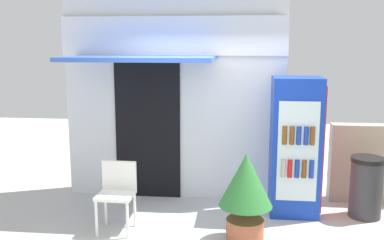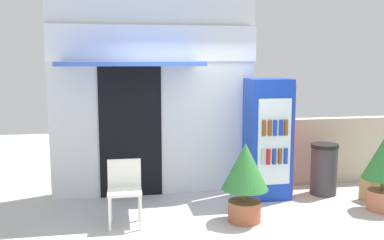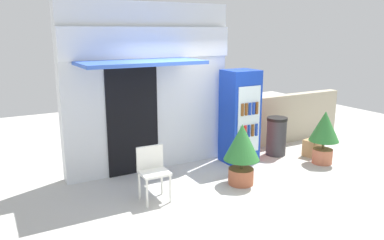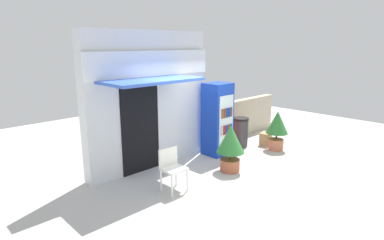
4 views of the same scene
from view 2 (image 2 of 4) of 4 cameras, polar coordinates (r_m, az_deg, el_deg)
The scene contains 9 objects.
ground at distance 6.03m, azimuth 2.99°, elevation -13.66°, with size 16.00×16.00×0.00m, color beige.
storefront_building at distance 7.18m, azimuth -5.11°, elevation 3.28°, with size 3.31×1.34×3.18m.
drink_cooler at distance 7.11m, azimuth 9.85°, elevation -2.39°, with size 0.68×0.64×1.91m.
plastic_chair at distance 6.00m, azimuth -8.76°, elevation -8.51°, with size 0.46×0.41×0.87m.
potted_plant_near_shop at distance 6.04m, azimuth 6.91°, elevation -7.04°, with size 0.64×0.64×1.10m.
potted_plant_curbside at distance 7.00m, azimuth 23.59°, elevation -5.46°, with size 0.60×0.60×1.10m.
trash_bin at distance 7.57m, azimuth 16.74°, elevation -6.11°, with size 0.45×0.45×0.84m.
stone_boundary_wall at distance 8.59m, azimuth 21.08°, elevation -3.53°, with size 2.84×0.23×1.17m, color #B7AD93.
cardboard_box at distance 7.57m, azimuth 22.53°, elevation -8.27°, with size 0.35×0.28×0.36m, color tan.
Camera 2 is at (-1.31, -5.45, 2.22)m, focal length 41.07 mm.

